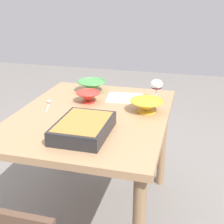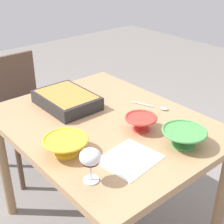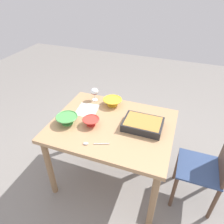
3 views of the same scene
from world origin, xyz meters
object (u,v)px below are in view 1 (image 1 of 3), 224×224
at_px(mixing_bowl, 88,96).
at_px(casserole_dish, 83,127).
at_px(napkin, 125,98).
at_px(small_bowl, 92,86).
at_px(dining_table, 92,128).
at_px(serving_spoon, 49,103).
at_px(wine_glass, 156,86).
at_px(serving_bowl, 146,105).

bearing_deg(mixing_bowl, casserole_dish, -164.12).
bearing_deg(napkin, small_bowl, 73.37).
distance_m(dining_table, casserole_dish, 0.32).
xyz_separation_m(casserole_dish, serving_spoon, (0.35, 0.37, -0.03)).
bearing_deg(dining_table, mixing_bowl, 24.34).
xyz_separation_m(wine_glass, mixing_bowl, (-0.15, 0.42, -0.06)).
xyz_separation_m(dining_table, wine_glass, (0.33, -0.34, 0.20)).
bearing_deg(mixing_bowl, napkin, -55.50).
bearing_deg(dining_table, wine_glass, -45.94).
bearing_deg(wine_glass, small_bowl, 81.23).
distance_m(dining_table, wine_glass, 0.51).
xyz_separation_m(small_bowl, serving_bowl, (-0.29, -0.44, -0.00)).
height_order(dining_table, serving_spoon, serving_spoon).
height_order(small_bowl, serving_spoon, small_bowl).
bearing_deg(wine_glass, napkin, 91.47).
xyz_separation_m(small_bowl, napkin, (-0.08, -0.26, -0.04)).
relative_size(dining_table, serving_spoon, 5.37).
height_order(wine_glass, serving_bowl, wine_glass).
xyz_separation_m(casserole_dish, small_bowl, (0.68, 0.18, 0.00)).
bearing_deg(wine_glass, serving_bowl, 172.44).
bearing_deg(small_bowl, dining_table, -161.97).
distance_m(small_bowl, serving_spoon, 0.38).
xyz_separation_m(wine_glass, small_bowl, (0.07, 0.47, -0.06)).
distance_m(wine_glass, serving_spoon, 0.71).
bearing_deg(napkin, mixing_bowl, 124.50).
distance_m(wine_glass, casserole_dish, 0.68).
bearing_deg(serving_spoon, casserole_dish, -134.05).
distance_m(small_bowl, serving_bowl, 0.53).
height_order(casserole_dish, mixing_bowl, same).
bearing_deg(serving_bowl, wine_glass, -7.56).
bearing_deg(wine_glass, serving_spoon, 111.26).
bearing_deg(serving_bowl, small_bowl, 56.61).
bearing_deg(casserole_dish, serving_spoon, 45.95).
bearing_deg(mixing_bowl, dining_table, -155.66).
bearing_deg(napkin, serving_bowl, -139.73).
bearing_deg(small_bowl, mixing_bowl, -167.38).
bearing_deg(serving_spoon, wine_glass, -68.74).
height_order(mixing_bowl, serving_bowl, serving_bowl).
xyz_separation_m(dining_table, small_bowl, (0.40, 0.13, 0.14)).
xyz_separation_m(dining_table, napkin, (0.32, -0.13, 0.10)).
bearing_deg(dining_table, napkin, -21.95).
distance_m(small_bowl, napkin, 0.28).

